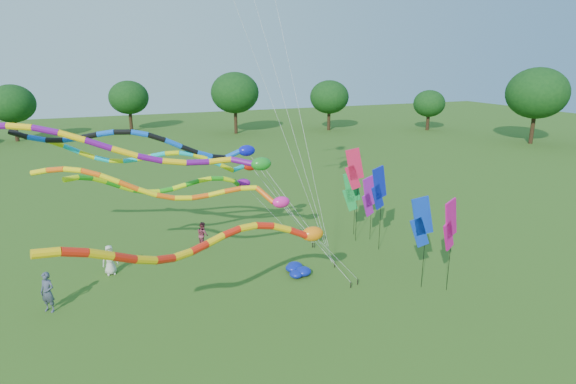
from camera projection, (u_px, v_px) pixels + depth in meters
name	position (u px, v px, depth m)	size (l,w,h in m)	color
ground	(323.00, 313.00, 20.77)	(160.00, 160.00, 0.00)	#2C5717
tree_ring	(399.00, 204.00, 17.28)	(119.56, 116.32, 9.67)	#382314
tube_kite_red	(235.00, 240.00, 18.33)	(12.95, 4.33, 6.03)	black
tube_kite_orange	(193.00, 191.00, 21.18)	(13.10, 4.08, 6.82)	black
tube_kite_purple	(133.00, 149.00, 22.22)	(18.17, 5.13, 8.64)	black
tube_kite_blue	(167.00, 145.00, 23.72)	(14.58, 1.76, 7.99)	black
tube_kite_cyan	(182.00, 160.00, 24.41)	(13.01, 1.88, 7.42)	black
tube_kite_green	(189.00, 184.00, 25.68)	(11.97, 4.11, 6.09)	black
banner_pole_violet	(369.00, 196.00, 28.30)	(1.15, 0.36, 4.03)	black
banner_pole_green	(351.00, 192.00, 29.26)	(1.13, 0.45, 4.04)	black
banner_pole_blue_b	(379.00, 188.00, 26.54)	(1.15, 0.35, 4.97)	black
banner_pole_blue_a	(421.00, 222.00, 22.21)	(1.14, 0.40, 4.59)	black
banner_pole_red	(354.00, 169.00, 27.82)	(1.12, 0.46, 5.69)	black
banner_pole_magenta_a	(450.00, 225.00, 21.81)	(1.12, 0.48, 4.60)	black
blue_nylon_heap	(297.00, 270.00, 24.50)	(1.32, 1.09, 0.44)	#0B1C9B
person_a	(110.00, 260.00, 24.34)	(0.76, 0.49, 1.55)	beige
person_b	(48.00, 292.00, 20.72)	(0.67, 0.44, 1.82)	#3E4456
person_c	(203.00, 235.00, 27.82)	(0.74, 0.58, 1.53)	#8B3245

